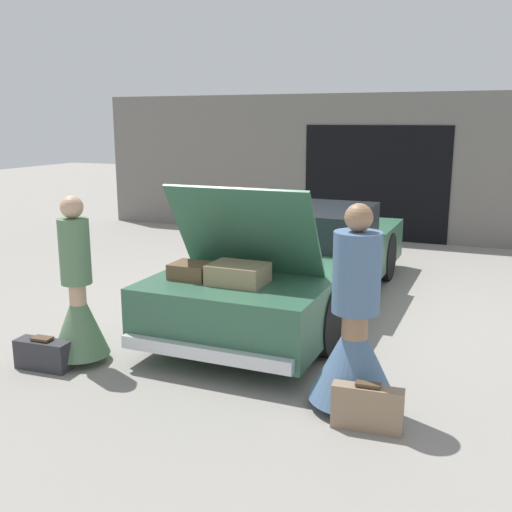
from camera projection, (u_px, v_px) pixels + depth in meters
name	position (u px, v px, depth m)	size (l,w,h in m)	color
ground_plane	(298.00, 303.00, 7.69)	(40.00, 40.00, 0.00)	gray
garage_wall_back	(376.00, 168.00, 11.53)	(12.00, 0.14, 2.80)	slate
car	(299.00, 260.00, 7.58)	(1.80, 5.22, 1.68)	#336047
person_left	(78.00, 304.00, 5.69)	(0.55, 0.55, 1.62)	tan
person_right	(354.00, 339.00, 4.77)	(0.72, 0.72, 1.68)	#997051
suitcase_beside_left_person	(43.00, 354.00, 5.62)	(0.55, 0.23, 0.31)	#2D2D33
suitcase_beside_right_person	(367.00, 408.00, 4.50)	(0.54, 0.17, 0.38)	#8C7259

